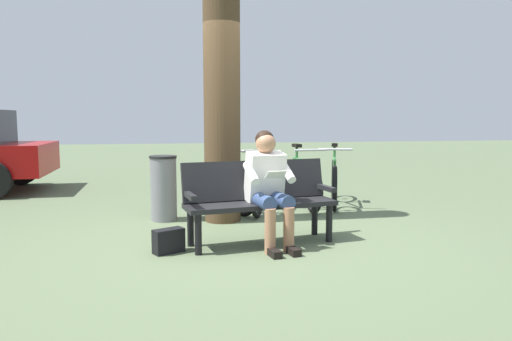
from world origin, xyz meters
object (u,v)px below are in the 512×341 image
bench (258,195)px  handbag (169,241)px  bicycle_blue (265,186)px  bicycle_red (334,182)px  bicycle_black (300,183)px  person_reading (269,182)px  tree_trunk (222,68)px  litter_bin (164,188)px  bicycle_green (223,186)px

bench → handbag: 1.06m
handbag → bicycle_blue: (-1.37, -1.95, 0.24)m
bench → handbag: size_ratio=5.53×
bicycle_red → bicycle_black: (0.55, 0.07, 0.00)m
person_reading → tree_trunk: 1.87m
litter_bin → bicycle_green: bearing=-147.8°
tree_trunk → litter_bin: size_ratio=4.64×
person_reading → bicycle_blue: person_reading is taller
bicycle_blue → bicycle_green: 0.60m
handbag → bicycle_green: bearing=-110.6°
handbag → bicycle_blue: 2.39m
handbag → bicycle_green: 2.23m
bench → handbag: (0.95, 0.25, -0.39)m
handbag → bicycle_blue: bearing=-125.1°
bicycle_red → bicycle_blue: bearing=-58.2°
tree_trunk → bicycle_black: size_ratio=2.33×
bicycle_red → litter_bin: bearing=-56.8°
person_reading → tree_trunk: size_ratio=0.31×
person_reading → bicycle_blue: size_ratio=0.76×
litter_bin → bicycle_black: bearing=-163.7°
tree_trunk → bicycle_red: size_ratio=2.43×
handbag → litter_bin: (0.06, -1.55, 0.30)m
tree_trunk → bicycle_black: 2.16m
tree_trunk → bicycle_black: tree_trunk is taller
tree_trunk → bicycle_red: bearing=-155.8°
tree_trunk → bicycle_blue: (-0.67, -0.54, -1.60)m
bicycle_red → bicycle_black: same height
person_reading → handbag: size_ratio=4.00×
person_reading → bicycle_blue: (-0.34, -1.85, -0.31)m
bench → handbag: bench is taller
bench → tree_trunk: tree_trunk is taller
bicycle_black → bicycle_blue: (0.58, 0.19, 0.00)m
litter_bin → bicycle_green: 0.99m
litter_bin → handbag: bearing=92.1°
bench → person_reading: (-0.08, 0.15, 0.16)m
tree_trunk → bench: bearing=102.5°
bicycle_blue → litter_bin: bearing=-51.7°
bicycle_blue → person_reading: bearing=12.4°
person_reading → bicycle_green: bearing=-92.9°
handbag → person_reading: bearing=-174.7°
handbag → tree_trunk: bearing=-116.4°
tree_trunk → bicycle_blue: size_ratio=2.49×
tree_trunk → bicycle_blue: tree_trunk is taller
bicycle_red → bicycle_green: bearing=-67.0°
bench → bicycle_blue: (-0.42, -1.70, -0.15)m
bicycle_red → bicycle_blue: 1.16m
bicycle_red → bicycle_black: size_ratio=0.96×
bench → bicycle_black: bearing=-127.7°
person_reading → bicycle_red: person_reading is taller
handbag → bicycle_green: (-0.78, -2.08, 0.24)m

